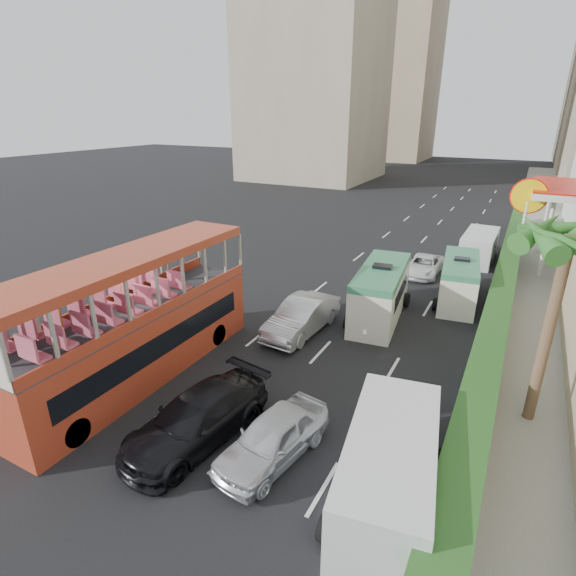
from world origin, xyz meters
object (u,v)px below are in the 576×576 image
Objects in this scene: minibus_far at (459,281)px; palm_tree at (548,333)px; minibus_near at (380,293)px; panel_van_near at (389,471)px; car_silver_lane_a at (301,332)px; van_asset at (423,274)px; car_silver_lane_b at (273,457)px; double_decker_bus at (136,318)px; car_black at (199,438)px; panel_van_far at (479,247)px.

palm_tree reaches higher than minibus_far.
minibus_near is 11.95m from panel_van_near.
palm_tree is at bearing -9.41° from car_silver_lane_a.
minibus_far is at bearing -53.66° from van_asset.
car_silver_lane_b is 0.78× the size of minibus_far.
car_silver_lane_b is 11.35m from minibus_near.
car_silver_lane_a is 0.77× the size of palm_tree.
palm_tree is (3.82, -9.75, 2.18)m from minibus_far.
panel_van_near reaches higher than car_silver_lane_a.
double_decker_bus is 2.02× the size of minibus_far.
car_black is 1.27× the size of van_asset.
minibus_near reaches higher than car_silver_lane_b.
car_black reaches higher than car_silver_lane_b.
minibus_near is (2.78, 3.35, 1.35)m from car_silver_lane_a.
car_silver_lane_b is 9.46m from palm_tree.
van_asset is (0.44, 18.98, 0.00)m from car_silver_lane_b.
panel_van_far is at bearing 92.08° from car_silver_lane_b.
double_decker_bus is 1.99× the size of panel_van_near.
minibus_near reaches higher than panel_van_near.
car_black is 12.00m from minibus_near.
minibus_near is at bearing -135.23° from minibus_far.
car_black is (4.37, -1.98, -2.53)m from double_decker_bus.
car_silver_lane_a is 0.92× the size of car_black.
van_asset is at bearing 90.33° from panel_van_near.
minibus_far is at bearing 88.51° from car_silver_lane_b.
minibus_far is (5.62, 15.73, 1.20)m from car_black.
van_asset is (7.38, 17.42, -2.53)m from double_decker_bus.
palm_tree reaches higher than van_asset.
minibus_far is at bearing 54.03° from double_decker_bus.
panel_van_far is (3.36, 12.40, -0.33)m from minibus_near.
car_silver_lane_b is 15.66m from minibus_far.
double_decker_bus is 2.17× the size of panel_van_far.
car_silver_lane_b is 3.74m from panel_van_near.
car_black is at bearing -83.32° from car_silver_lane_a.
panel_van_near is 1.09× the size of panel_van_far.
car_silver_lane_a is 16.94m from panel_van_far.
minibus_near reaches higher than panel_van_far.
double_decker_bus reaches higher than panel_van_near.
car_black is at bearing -161.11° from car_silver_lane_b.
double_decker_bus is at bearing -132.75° from minibus_far.
panel_van_far is at bearing 68.29° from minibus_near.
car_silver_lane_b is 23.91m from panel_van_far.
car_silver_lane_b is 0.70× the size of minibus_near.
car_silver_lane_b is 0.79× the size of car_black.
panel_van_far is (3.20, 23.67, 1.02)m from car_silver_lane_b.
panel_van_near is (6.51, -8.00, 1.11)m from car_silver_lane_a.
panel_van_near reaches higher than car_silver_lane_b.
panel_van_near reaches higher than van_asset.
minibus_near reaches higher than van_asset.
panel_van_far is at bearing 81.92° from panel_van_near.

